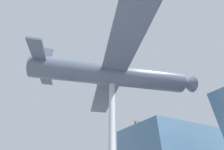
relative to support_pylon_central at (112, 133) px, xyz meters
name	(u,v)px	position (x,y,z in m)	size (l,w,h in m)	color
support_pylon_central	(112,133)	(0.00, 0.00, 0.00)	(0.48, 0.48, 7.99)	#B7B7BC
suspended_airplane	(115,75)	(0.08, 0.27, 4.94)	(18.98, 15.11, 2.93)	#4C5666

